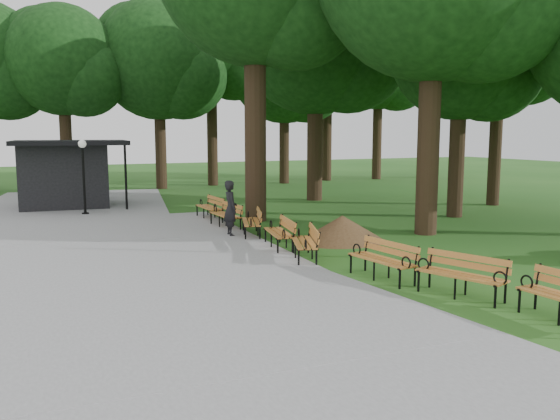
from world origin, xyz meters
name	(u,v)px	position (x,y,z in m)	size (l,w,h in m)	color
ground	(331,270)	(0.00, 0.00, 0.00)	(100.00, 100.00, 0.00)	#1F5117
path	(140,259)	(-4.00, 3.00, 0.03)	(12.00, 38.00, 0.06)	gray
person	(231,208)	(-0.67, 5.28, 0.89)	(0.65, 0.43, 1.79)	black
kiosk	(64,174)	(-4.92, 15.09, 1.47)	(4.70, 4.09, 2.94)	black
lamp_post	(83,161)	(-4.39, 12.14, 2.17)	(0.32, 0.32, 3.00)	black
dirt_mound	(342,228)	(2.10, 3.04, 0.40)	(2.29, 2.29, 0.80)	#47301C
bench_1	(461,276)	(1.20, -3.12, 0.44)	(1.90, 0.64, 0.88)	#BB6F2B
bench_2	(382,260)	(0.58, -1.28, 0.44)	(1.90, 0.64, 0.88)	#BB6F2B
bench_3	(304,243)	(-0.09, 1.28, 0.44)	(1.90, 0.64, 0.88)	#BB6F2B
bench_4	(279,233)	(-0.07, 2.89, 0.44)	(1.90, 0.64, 0.88)	#BB6F2B
bench_5	(251,222)	(-0.05, 5.08, 0.44)	(1.90, 0.64, 0.88)	#BB6F2B
bench_6	(225,215)	(-0.29, 6.91, 0.44)	(1.90, 0.64, 0.88)	#BB6F2B
bench_7	(209,208)	(-0.19, 9.08, 0.44)	(1.90, 0.64, 0.88)	#BB6F2B
lawn_tree_1	(461,50)	(8.79, 5.69, 6.39)	(5.38, 5.38, 9.12)	black
lawn_tree_4	(316,33)	(6.43, 12.98, 7.94)	(7.70, 7.70, 11.83)	black
lawn_tree_5	(501,39)	(12.93, 7.87, 7.39)	(5.66, 5.66, 10.27)	black
tree_backdrop	(239,53)	(6.26, 22.93, 8.27)	(35.92, 9.30, 16.54)	black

